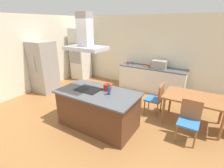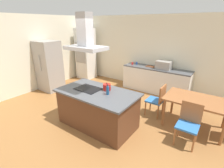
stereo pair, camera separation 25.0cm
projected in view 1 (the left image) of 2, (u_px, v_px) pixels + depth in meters
ground at (126, 102)px, 5.35m from camera, size 16.00×16.00×0.00m
wall_back at (148, 52)px, 6.28m from camera, size 7.20×0.10×2.70m
wall_left at (39, 53)px, 6.18m from camera, size 0.10×8.80×2.70m
kitchen_island at (98, 109)px, 4.00m from camera, size 1.92×1.07×0.90m
cooktop at (88, 89)px, 3.98m from camera, size 0.60×0.44×0.01m
tea_kettle at (107, 87)px, 3.91m from camera, size 0.24×0.18×0.18m
olive_oil_bottle at (109, 90)px, 3.67m from camera, size 0.07×0.07×0.24m
back_counter at (151, 79)px, 6.13m from camera, size 2.40×0.62×0.90m
countertop_microwave at (159, 64)px, 5.80m from camera, size 0.50×0.38×0.28m
coffee_mug_red at (128, 63)px, 6.38m from camera, size 0.08×0.08×0.09m
coffee_mug_blue at (132, 63)px, 6.42m from camera, size 0.08×0.08×0.09m
cutting_board at (147, 66)px, 6.12m from camera, size 0.34×0.24×0.02m
wall_oven_stack at (80, 54)px, 7.31m from camera, size 0.70×0.66×2.20m
refrigerator at (44, 67)px, 5.93m from camera, size 0.80×0.73×1.82m
dining_table at (195, 100)px, 3.98m from camera, size 1.40×0.90×0.75m
chair_at_left_end at (157, 97)px, 4.48m from camera, size 0.42×0.42×0.89m
chair_facing_island at (189, 118)px, 3.50m from camera, size 0.42×0.42×0.89m
range_hood at (85, 38)px, 3.56m from camera, size 0.90×0.55×0.78m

